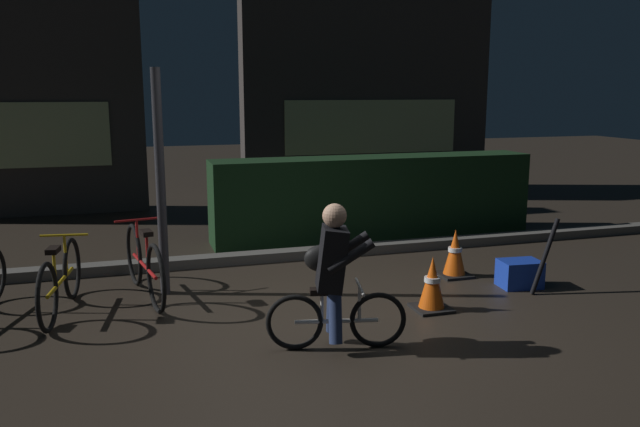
{
  "coord_description": "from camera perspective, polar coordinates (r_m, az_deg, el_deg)",
  "views": [
    {
      "loc": [
        -1.7,
        -5.59,
        2.15
      ],
      "look_at": [
        0.2,
        0.6,
        0.9
      ],
      "focal_mm": 35.96,
      "sensor_mm": 36.0,
      "label": 1
    }
  ],
  "objects": [
    {
      "name": "storefront_left",
      "position": [
        12.19,
        -25.17,
        11.28
      ],
      "size": [
        4.0,
        0.54,
        4.91
      ],
      "color": "#383330",
      "rests_on": "ground"
    },
    {
      "name": "street_post",
      "position": [
        6.86,
        -14.01,
        2.55
      ],
      "size": [
        0.1,
        0.1,
        2.38
      ],
      "primitive_type": "cylinder",
      "color": "#2D2D33",
      "rests_on": "ground"
    },
    {
      "name": "hedge_row",
      "position": [
        9.49,
        4.82,
        1.48
      ],
      "size": [
        4.8,
        0.7,
        1.2
      ],
      "primitive_type": "cube",
      "color": "black",
      "rests_on": "ground"
    },
    {
      "name": "ground_plane",
      "position": [
        6.22,
        -0.14,
        -9.28
      ],
      "size": [
        40.0,
        40.0,
        0.0
      ],
      "primitive_type": "plane",
      "color": "#2D261E"
    },
    {
      "name": "traffic_cone_near",
      "position": [
        6.46,
        9.95,
        -6.24
      ],
      "size": [
        0.36,
        0.36,
        0.54
      ],
      "color": "black",
      "rests_on": "ground"
    },
    {
      "name": "parked_bike_left_mid",
      "position": [
        6.73,
        -22.1,
        -5.54
      ],
      "size": [
        0.46,
        1.59,
        0.74
      ],
      "rotation": [
        0.0,
        0.0,
        1.42
      ],
      "color": "black",
      "rests_on": "ground"
    },
    {
      "name": "blue_crate",
      "position": [
        7.46,
        17.34,
        -5.13
      ],
      "size": [
        0.47,
        0.36,
        0.3
      ],
      "primitive_type": "cube",
      "rotation": [
        0.0,
        0.0,
        -0.1
      ],
      "color": "#193DB7",
      "rests_on": "ground"
    },
    {
      "name": "traffic_cone_far",
      "position": [
        7.65,
        11.91,
        -3.53
      ],
      "size": [
        0.36,
        0.36,
        0.56
      ],
      "color": "black",
      "rests_on": "ground"
    },
    {
      "name": "storefront_right",
      "position": [
        13.72,
        4.34,
        12.16
      ],
      "size": [
        5.38,
        0.54,
        4.93
      ],
      "color": "#383330",
      "rests_on": "ground"
    },
    {
      "name": "closed_umbrella",
      "position": [
        7.27,
        19.38,
        -3.61
      ],
      "size": [
        0.37,
        0.13,
        0.8
      ],
      "primitive_type": "cylinder",
      "rotation": [
        0.0,
        0.39,
        0.22
      ],
      "color": "black",
      "rests_on": "ground"
    },
    {
      "name": "parked_bike_center_left",
      "position": [
        6.95,
        -15.37,
        -4.39
      ],
      "size": [
        0.46,
        1.71,
        0.79
      ],
      "rotation": [
        0.0,
        0.0,
        1.75
      ],
      "color": "black",
      "rests_on": "ground"
    },
    {
      "name": "cyclist",
      "position": [
        5.35,
        1.18,
        -5.58
      ],
      "size": [
        1.17,
        0.6,
        1.25
      ],
      "rotation": [
        0.0,
        0.0,
        -0.22
      ],
      "color": "black",
      "rests_on": "ground"
    },
    {
      "name": "sidewalk_curb",
      "position": [
        8.24,
        -4.61,
        -3.8
      ],
      "size": [
        12.0,
        0.24,
        0.12
      ],
      "primitive_type": "cube",
      "color": "#56544F",
      "rests_on": "ground"
    }
  ]
}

